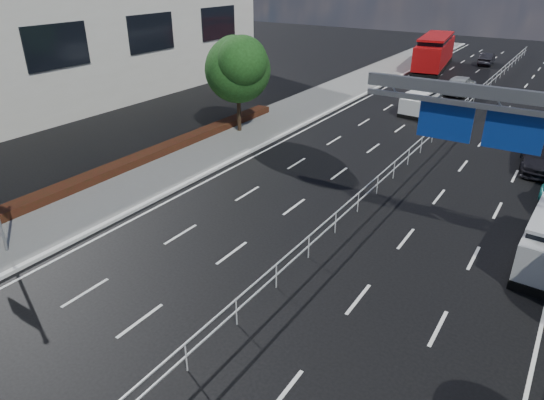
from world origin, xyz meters
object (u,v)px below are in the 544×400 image
Objects in this scene: overhead_gantry at (539,128)px; parked_car_dark at (540,156)px; near_car_dark at (487,59)px; red_bus at (434,51)px; white_minivan at (419,103)px; near_car_silver at (460,84)px.

overhead_gantry is 2.07× the size of parked_car_dark.
parked_car_dark reaches higher than near_car_dark.
parked_car_dark is (14.00, -26.74, -1.17)m from red_bus.
red_bus is at bearing 110.56° from parked_car_dark.
overhead_gantry is 22.31m from white_minivan.
parked_car_dark is at bearing -70.29° from red_bus.
overhead_gantry reaches higher than near_car_silver.
red_bus is 30.21m from parked_car_dark.
overhead_gantry is 45.86m from near_car_dark.
overhead_gantry is at bearing -95.92° from parked_car_dark.
white_minivan is at bearing -84.64° from red_bus.
white_minivan is at bearing 134.43° from parked_car_dark.
parked_car_dark is at bearing -33.29° from white_minivan.
near_car_dark is at bearing 43.71° from red_bus.
overhead_gantry is 2.05× the size of near_car_silver.
overhead_gantry is 12.94m from parked_car_dark.
near_car_silver is (5.62, -10.74, -1.04)m from red_bus.
red_bus reaches higher than white_minivan.
near_car_silver is 18.06m from parked_car_dark.
white_minivan is at bearing 116.45° from overhead_gantry.
red_bus is (-4.53, 19.21, 1.03)m from white_minivan.
red_bus is 12.17m from near_car_silver.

